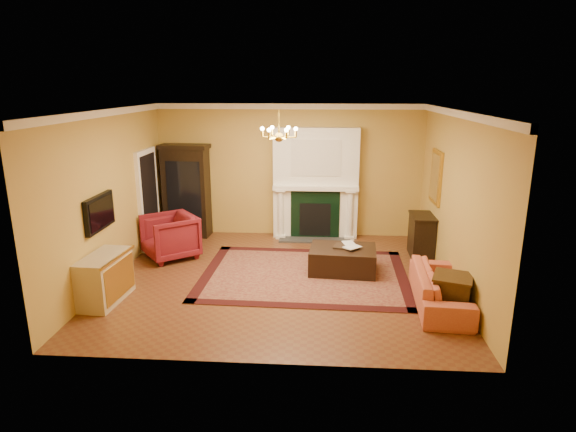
# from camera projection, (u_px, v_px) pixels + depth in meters

# --- Properties ---
(floor) EXTENTS (6.00, 5.50, 0.02)m
(floor) POSITION_uv_depth(u_px,v_px,m) (280.00, 279.00, 8.72)
(floor) COLOR brown
(floor) RESTS_ON ground
(ceiling) EXTENTS (6.00, 5.50, 0.02)m
(ceiling) POSITION_uv_depth(u_px,v_px,m) (279.00, 109.00, 7.92)
(ceiling) COLOR silver
(ceiling) RESTS_ON wall_back
(wall_back) EXTENTS (6.00, 0.02, 3.00)m
(wall_back) POSITION_uv_depth(u_px,v_px,m) (290.00, 171.00, 10.98)
(wall_back) COLOR gold
(wall_back) RESTS_ON floor
(wall_front) EXTENTS (6.00, 0.02, 3.00)m
(wall_front) POSITION_uv_depth(u_px,v_px,m) (259.00, 252.00, 5.66)
(wall_front) COLOR gold
(wall_front) RESTS_ON floor
(wall_left) EXTENTS (0.02, 5.50, 3.00)m
(wall_left) POSITION_uv_depth(u_px,v_px,m) (110.00, 196.00, 8.52)
(wall_left) COLOR gold
(wall_left) RESTS_ON floor
(wall_right) EXTENTS (0.02, 5.50, 3.00)m
(wall_right) POSITION_uv_depth(u_px,v_px,m) (457.00, 201.00, 8.12)
(wall_right) COLOR gold
(wall_right) RESTS_ON floor
(fireplace) EXTENTS (1.90, 0.70, 2.50)m
(fireplace) POSITION_uv_depth(u_px,v_px,m) (316.00, 186.00, 10.84)
(fireplace) COLOR white
(fireplace) RESTS_ON wall_back
(crown_molding) EXTENTS (6.00, 5.50, 0.12)m
(crown_molding) POSITION_uv_depth(u_px,v_px,m) (283.00, 110.00, 8.86)
(crown_molding) COLOR white
(crown_molding) RESTS_ON ceiling
(doorway) EXTENTS (0.08, 1.05, 2.10)m
(doorway) POSITION_uv_depth(u_px,v_px,m) (149.00, 199.00, 10.27)
(doorway) COLOR white
(doorway) RESTS_ON wall_left
(tv_panel) EXTENTS (0.09, 0.95, 0.58)m
(tv_panel) POSITION_uv_depth(u_px,v_px,m) (100.00, 213.00, 7.97)
(tv_panel) COLOR black
(tv_panel) RESTS_ON wall_left
(gilt_mirror) EXTENTS (0.06, 0.76, 1.05)m
(gilt_mirror) POSITION_uv_depth(u_px,v_px,m) (436.00, 177.00, 9.43)
(gilt_mirror) COLOR gold
(gilt_mirror) RESTS_ON wall_right
(chandelier) EXTENTS (0.63, 0.55, 0.53)m
(chandelier) POSITION_uv_depth(u_px,v_px,m) (279.00, 134.00, 8.03)
(chandelier) COLOR gold
(chandelier) RESTS_ON ceiling
(oriental_rug) EXTENTS (3.84, 2.92, 0.02)m
(oriental_rug) POSITION_uv_depth(u_px,v_px,m) (304.00, 275.00, 8.89)
(oriental_rug) COLOR #4D1013
(oriental_rug) RESTS_ON floor
(china_cabinet) EXTENTS (1.04, 0.53, 2.02)m
(china_cabinet) POSITION_uv_depth(u_px,v_px,m) (187.00, 193.00, 11.00)
(china_cabinet) COLOR black
(china_cabinet) RESTS_ON floor
(wingback_armchair) EXTENTS (1.28, 1.30, 0.98)m
(wingback_armchair) POSITION_uv_depth(u_px,v_px,m) (170.00, 235.00, 9.67)
(wingback_armchair) COLOR maroon
(wingback_armchair) RESTS_ON floor
(pedestal_table) EXTENTS (0.35, 0.35, 0.63)m
(pedestal_table) POSITION_uv_depth(u_px,v_px,m) (189.00, 231.00, 10.33)
(pedestal_table) COLOR black
(pedestal_table) RESTS_ON floor
(commode) EXTENTS (0.57, 1.08, 0.78)m
(commode) POSITION_uv_depth(u_px,v_px,m) (105.00, 278.00, 7.73)
(commode) COLOR #B8B086
(commode) RESTS_ON floor
(coral_sofa) EXTENTS (0.70, 1.97, 0.76)m
(coral_sofa) POSITION_uv_depth(u_px,v_px,m) (441.00, 282.00, 7.62)
(coral_sofa) COLOR #BF623C
(coral_sofa) RESTS_ON floor
(end_table) EXTENTS (0.66, 0.66, 0.60)m
(end_table) POSITION_uv_depth(u_px,v_px,m) (451.00, 296.00, 7.29)
(end_table) COLOR #3D2710
(end_table) RESTS_ON floor
(console_table) EXTENTS (0.44, 0.76, 0.83)m
(console_table) POSITION_uv_depth(u_px,v_px,m) (421.00, 236.00, 9.78)
(console_table) COLOR black
(console_table) RESTS_ON floor
(leather_ottoman) EXTENTS (1.28, 0.97, 0.45)m
(leather_ottoman) POSITION_uv_depth(u_px,v_px,m) (343.00, 259.00, 8.99)
(leather_ottoman) COLOR black
(leather_ottoman) RESTS_ON oriental_rug
(ottoman_tray) EXTENTS (0.49, 0.42, 0.03)m
(ottoman_tray) POSITION_uv_depth(u_px,v_px,m) (346.00, 247.00, 8.97)
(ottoman_tray) COLOR black
(ottoman_tray) RESTS_ON leather_ottoman
(book_a) EXTENTS (0.21, 0.08, 0.28)m
(book_a) POSITION_uv_depth(u_px,v_px,m) (344.00, 237.00, 9.01)
(book_a) COLOR gray
(book_a) RESTS_ON ottoman_tray
(book_b) EXTENTS (0.17, 0.18, 0.31)m
(book_b) POSITION_uv_depth(u_px,v_px,m) (348.00, 238.00, 8.90)
(book_b) COLOR gray
(book_b) RESTS_ON ottoman_tray
(topiary_left) EXTENTS (0.15, 0.15, 0.40)m
(topiary_left) POSITION_uv_depth(u_px,v_px,m) (282.00, 175.00, 10.78)
(topiary_left) COLOR gray
(topiary_left) RESTS_ON fireplace
(topiary_right) EXTENTS (0.17, 0.17, 0.46)m
(topiary_right) POSITION_uv_depth(u_px,v_px,m) (341.00, 174.00, 10.68)
(topiary_right) COLOR gray
(topiary_right) RESTS_ON fireplace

